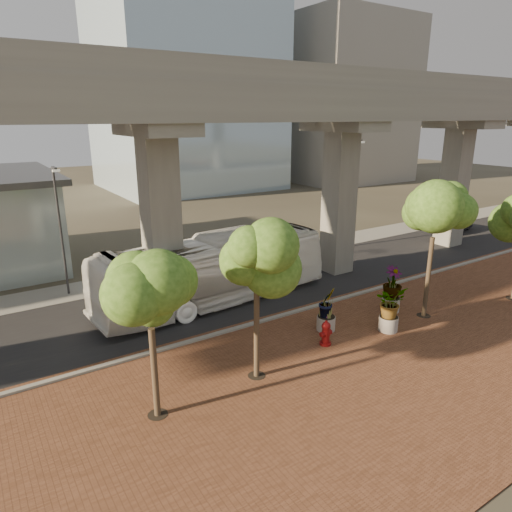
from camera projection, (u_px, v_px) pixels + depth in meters
ground at (280, 299)px, 25.72m from camera, size 160.00×160.00×0.00m
brick_plaza at (391, 359)px, 19.30m from camera, size 70.00×13.00×0.06m
asphalt_road at (261, 288)px, 27.31m from camera, size 90.00×8.00×0.04m
curb_strip at (303, 310)px, 24.09m from camera, size 70.00×0.25×0.16m
far_sidewalk at (217, 264)px, 31.71m from camera, size 90.00×3.00×0.06m
transit_viaduct at (261, 165)px, 25.17m from camera, size 72.00×5.60×12.40m
midrise_block at (343, 102)px, 70.83m from camera, size 18.00×16.00×24.00m
transit_bus at (215, 271)px, 24.72m from camera, size 13.54×4.08×3.72m
parked_car at (456, 224)px, 40.52m from camera, size 4.40×2.38×1.38m
fire_hydrant at (326, 333)px, 20.35m from camera, size 0.58×0.52×1.16m
planter_front at (390, 304)px, 21.46m from camera, size 2.02×2.02×2.22m
planter_right at (392, 284)px, 23.63m from camera, size 2.28×2.28×2.44m
planter_left at (327, 304)px, 21.53m from camera, size 1.97×1.97×2.17m
street_tree_far_west at (149, 300)px, 14.44m from camera, size 3.47×3.47×5.86m
street_tree_near_west at (257, 257)px, 16.60m from camera, size 3.58×3.58×6.57m
street_tree_near_east at (435, 215)px, 21.93m from camera, size 3.78×3.78×7.00m
streetlamp_west at (60, 223)px, 25.10m from camera, size 0.36×1.06×7.30m
streetlamp_east at (350, 186)px, 34.36m from camera, size 0.41×1.19×8.23m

